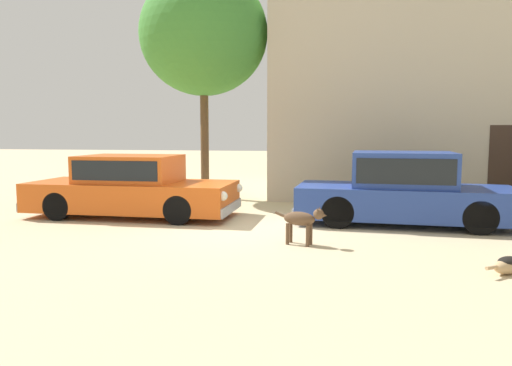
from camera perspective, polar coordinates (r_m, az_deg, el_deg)
name	(u,v)px	position (r m, az deg, el deg)	size (l,w,h in m)	color
ground_plane	(238,228)	(9.61, -2.13, -5.43)	(80.00, 80.00, 0.00)	#CCB78E
parked_sedan_nearest	(132,186)	(11.27, -14.60, -0.36)	(4.80, 1.90, 1.40)	#D15619
parked_sedan_second	(404,189)	(10.42, 17.23, -0.69)	(4.64, 2.03, 1.51)	navy
stray_dog_spotted	(302,220)	(8.17, 5.57, -4.39)	(0.92, 0.37, 0.67)	brown
acacia_tree_left	(203,34)	(14.42, -6.30, 17.23)	(3.70, 3.33, 6.49)	brown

